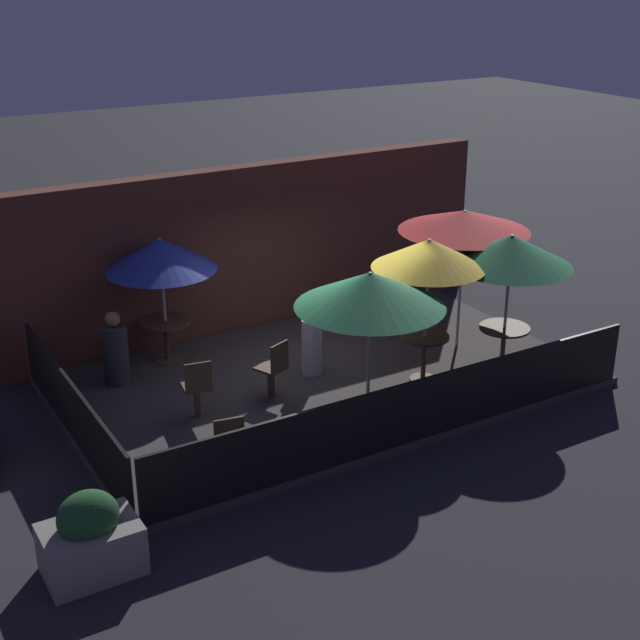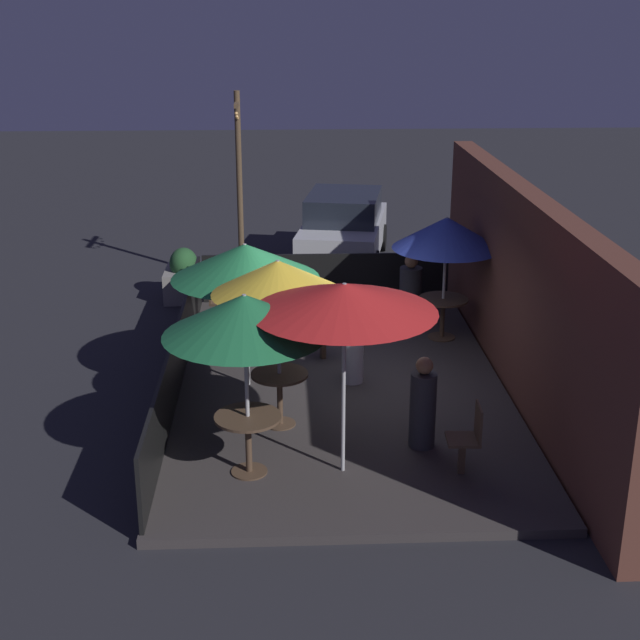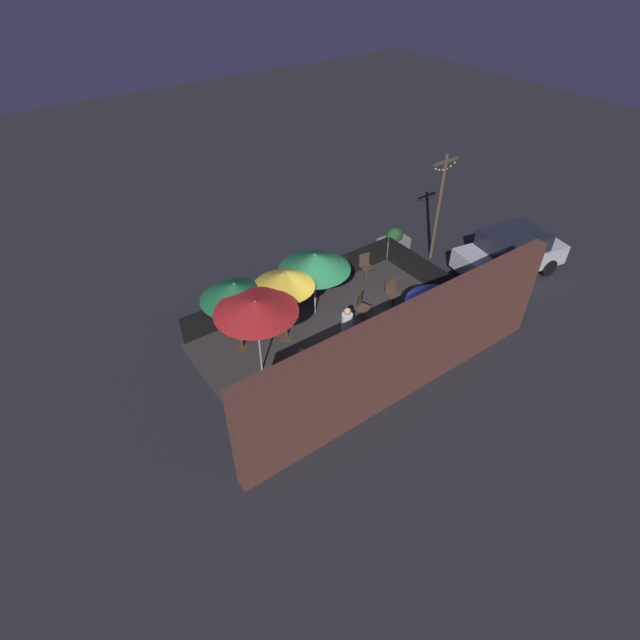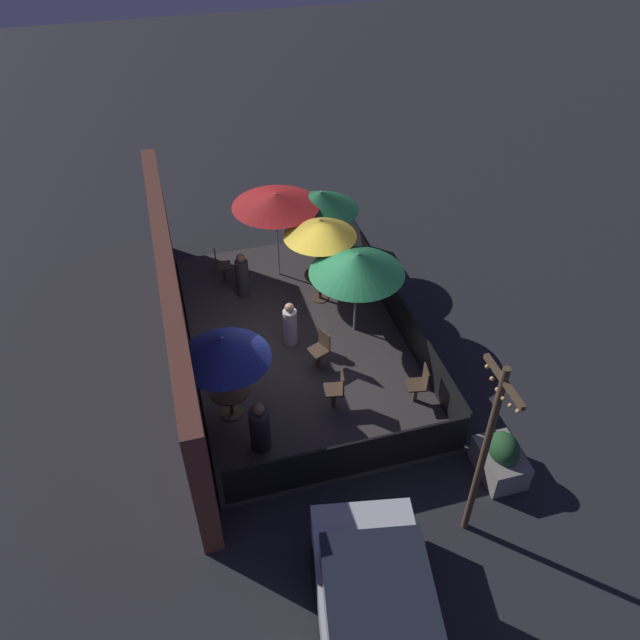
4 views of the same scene
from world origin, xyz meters
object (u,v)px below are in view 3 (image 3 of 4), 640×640
object	(u,v)px
patio_umbrella_1	(439,296)
patio_umbrella_2	(283,280)
patio_chair_2	(361,306)
patio_chair_3	(366,265)
planter_box	(394,242)
patron_0	(446,312)
dining_table_2	(286,322)
light_post	(439,204)
patio_chair_1	(286,393)
patron_2	(347,325)
patio_umbrella_0	(235,291)
dining_table_1	(432,331)
patron_1	(301,369)
parked_car_0	(510,252)
dining_table_0	(240,332)
patio_umbrella_3	(315,261)
patio_chair_0	(392,292)
patio_umbrella_4	(256,307)

from	to	relation	value
patio_umbrella_1	patio_umbrella_2	distance (m)	4.35
patio_chair_2	patio_chair_3	xyz separation A→B (m)	(-1.61, -1.74, -0.01)
patio_umbrella_2	planter_box	distance (m)	6.63
patron_0	dining_table_2	bearing A→B (deg)	52.58
dining_table_2	light_post	size ratio (longest dim) A/B	0.20
patio_chair_1	patio_chair_3	distance (m)	6.44
dining_table_2	patron_2	distance (m)	1.83
dining_table_2	patron_2	world-z (taller)	patron_2
patio_umbrella_0	patio_chair_3	world-z (taller)	patio_umbrella_0
patio_chair_3	planter_box	bearing A→B (deg)	121.87
patio_umbrella_0	patio_chair_1	bearing A→B (deg)	87.03
patio_umbrella_0	dining_table_1	size ratio (longest dim) A/B	2.73
patio_chair_3	patron_1	xyz separation A→B (m)	(4.70, 2.95, 0.05)
patio_chair_2	patio_chair_3	distance (m)	2.37
parked_car_0	patron_1	bearing A→B (deg)	12.83
patio_umbrella_0	patron_2	world-z (taller)	patio_umbrella_0
patron_1	dining_table_2	bearing A→B (deg)	171.14
patio_umbrella_2	parked_car_0	xyz separation A→B (m)	(-8.54, 1.48, -1.42)
dining_table_0	planter_box	bearing A→B (deg)	-168.42
light_post	parked_car_0	size ratio (longest dim) A/B	0.97
dining_table_1	light_post	size ratio (longest dim) A/B	0.21
patron_0	patron_1	bearing A→B (deg)	75.68
patron_0	parked_car_0	distance (m)	4.34
patio_umbrella_2	patio_chair_3	distance (m)	4.45
light_post	planter_box	bearing A→B (deg)	-51.40
patio_umbrella_1	parked_car_0	bearing A→B (deg)	-165.47
dining_table_1	parked_car_0	world-z (taller)	parked_car_0
patio_umbrella_3	dining_table_0	xyz separation A→B (m)	(2.73, 0.09, -1.36)
patio_umbrella_0	dining_table_0	size ratio (longest dim) A/B	2.82
patio_umbrella_2	patio_chair_0	world-z (taller)	patio_umbrella_2
planter_box	patio_umbrella_4	bearing A→B (deg)	19.95
patron_1	planter_box	world-z (taller)	patron_1
patio_umbrella_0	patio_umbrella_4	distance (m)	1.19
patio_umbrella_0	patron_2	xyz separation A→B (m)	(-2.77, 1.52, -1.56)
patio_umbrella_1	patron_1	world-z (taller)	patio_umbrella_1
patio_umbrella_2	patio_chair_1	distance (m)	3.20
patio_umbrella_4	dining_table_1	world-z (taller)	patio_umbrella_4
patio_umbrella_1	patio_umbrella_3	xyz separation A→B (m)	(1.88, -3.32, 0.08)
patio_umbrella_4	patron_0	xyz separation A→B (m)	(-5.64, 1.64, -1.74)
patio_umbrella_0	planter_box	xyz separation A→B (m)	(-7.42, -1.52, -1.76)
patio_chair_1	patio_chair_2	distance (m)	4.20
patio_umbrella_3	patio_chair_0	distance (m)	2.92
patio_chair_1	dining_table_1	bearing A→B (deg)	-93.28
patron_1	parked_car_0	xyz separation A→B (m)	(-9.24, -0.39, 0.15)
dining_table_0	parked_car_0	world-z (taller)	parked_car_0
patio_umbrella_1	patio_chair_1	distance (m)	4.98
patio_chair_0	patio_chair_3	world-z (taller)	patio_chair_0
patio_umbrella_0	patio_umbrella_2	size ratio (longest dim) A/B	0.99
dining_table_1	parked_car_0	bearing A→B (deg)	-165.47
patio_umbrella_1	dining_table_2	size ratio (longest dim) A/B	2.74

